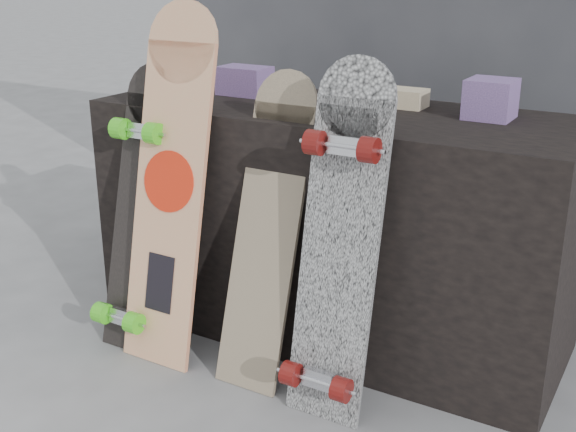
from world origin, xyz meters
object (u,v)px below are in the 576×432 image
Objects in this scene: longboard_celtic at (269,221)px; longboard_geisha at (171,176)px; vendor_table at (332,223)px; longboard_cascadia at (339,239)px; skateboard_dark at (139,206)px.

longboard_geisha is at bearing -173.03° from longboard_celtic.
vendor_table is 0.36m from longboard_celtic.
longboard_celtic is (0.34, 0.04, -0.10)m from longboard_geisha.
longboard_geisha is 1.12× the size of longboard_cascadia.
longboard_cascadia is (0.28, -0.08, 0.02)m from longboard_celtic.
longboard_celtic is 1.01× the size of skateboard_dark.
longboard_cascadia is 1.08× the size of skateboard_dark.
vendor_table is 1.69× the size of skateboard_dark.
longboard_geisha reaches higher than longboard_cascadia.
longboard_geisha reaches higher than longboard_celtic.
longboard_celtic reaches higher than vendor_table.
longboard_cascadia reaches higher than longboard_celtic.
longboard_celtic is 0.93× the size of longboard_cascadia.
longboard_celtic is 0.29m from longboard_cascadia.
skateboard_dark is (-0.48, -0.05, -0.02)m from longboard_celtic.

